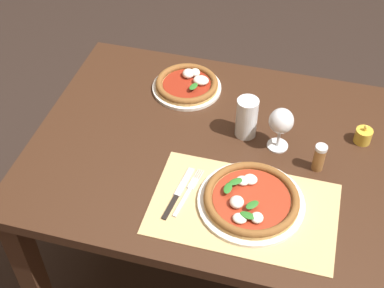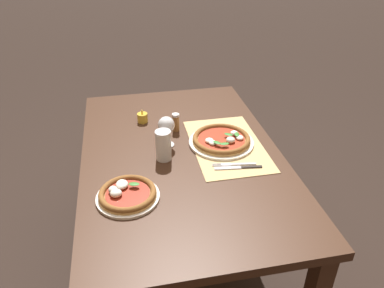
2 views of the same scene
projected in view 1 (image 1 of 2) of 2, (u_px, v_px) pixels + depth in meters
ground_plane at (238, 275)px, 2.26m from camera, size 24.00×24.00×0.00m
dining_table at (249, 173)px, 1.81m from camera, size 1.45×0.93×0.74m
paper_placemat at (244, 209)px, 1.58m from camera, size 0.55×0.34×0.00m
pizza_near at (251, 200)px, 1.57m from camera, size 0.32×0.32×0.05m
pizza_far at (187, 84)px, 1.96m from camera, size 0.25×0.25×0.05m
wine_glass at (281, 122)px, 1.69m from camera, size 0.08×0.08×0.16m
pint_glass at (247, 118)px, 1.76m from camera, size 0.07×0.07×0.15m
fork at (188, 192)px, 1.62m from camera, size 0.05×0.20×0.00m
knife at (178, 193)px, 1.61m from camera, size 0.04×0.22×0.01m
votive_candle at (363, 136)px, 1.76m from camera, size 0.06×0.06×0.07m
pepper_shaker at (319, 158)px, 1.66m from camera, size 0.04×0.04×0.10m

